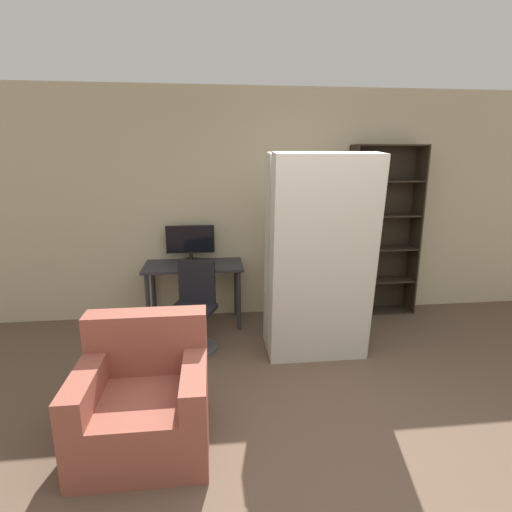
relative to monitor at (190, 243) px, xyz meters
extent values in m
plane|color=brown|center=(0.98, -2.67, -0.95)|extent=(16.00, 16.00, 0.00)
cube|color=#C6B793|center=(0.98, 0.18, 0.40)|extent=(8.00, 0.06, 2.70)
cube|color=#2D2D33|center=(0.03, -0.14, -0.24)|extent=(1.12, 0.57, 0.03)
cylinder|color=#2D2D33|center=(-0.47, -0.36, -0.61)|extent=(0.05, 0.05, 0.70)
cylinder|color=#2D2D33|center=(0.53, -0.36, -0.61)|extent=(0.05, 0.05, 0.70)
cylinder|color=#2D2D33|center=(-0.47, 0.09, -0.61)|extent=(0.05, 0.05, 0.70)
cylinder|color=#2D2D33|center=(0.53, 0.09, -0.61)|extent=(0.05, 0.05, 0.70)
cylinder|color=black|center=(0.00, 0.00, -0.22)|extent=(0.25, 0.25, 0.02)
cylinder|color=black|center=(0.00, 0.00, -0.16)|extent=(0.04, 0.04, 0.10)
cube|color=black|center=(0.00, 0.00, 0.04)|extent=(0.56, 0.02, 0.32)
cube|color=black|center=(0.00, 0.00, 0.04)|extent=(0.53, 0.03, 0.30)
cylinder|color=#4C4C51|center=(0.01, -0.79, -0.94)|extent=(0.52, 0.52, 0.03)
cylinder|color=#4C4C51|center=(0.01, -0.79, -0.74)|extent=(0.05, 0.05, 0.36)
cube|color=black|center=(0.01, -0.79, -0.54)|extent=(0.56, 0.56, 0.05)
cube|color=black|center=(0.08, -0.60, -0.29)|extent=(0.39, 0.17, 0.45)
cube|color=#2D2319|center=(1.91, -0.01, 0.08)|extent=(0.02, 0.30, 2.06)
cube|color=#2D2319|center=(2.75, -0.01, 0.08)|extent=(0.02, 0.30, 2.06)
cube|color=#2D2319|center=(2.33, 0.14, 0.08)|extent=(0.85, 0.02, 2.06)
cube|color=#2D2319|center=(2.33, -0.01, -0.95)|extent=(0.82, 0.27, 0.02)
cube|color=#2D2319|center=(2.33, -0.01, -0.54)|extent=(0.82, 0.27, 0.02)
cube|color=#2D2319|center=(2.33, -0.01, -0.13)|extent=(0.82, 0.27, 0.02)
cube|color=#2D2319|center=(2.33, -0.01, 0.28)|extent=(0.82, 0.27, 0.02)
cube|color=#2D2319|center=(2.33, -0.01, 0.69)|extent=(0.82, 0.27, 0.02)
cube|color=#2D2319|center=(2.33, -0.01, 1.10)|extent=(0.82, 0.27, 0.02)
cube|color=#232328|center=(1.95, -0.01, -0.81)|extent=(0.04, 0.16, 0.26)
cube|color=teal|center=(1.99, -0.02, -0.80)|extent=(0.02, 0.18, 0.28)
cube|color=#1E4C9E|center=(2.02, 0.03, -0.78)|extent=(0.04, 0.17, 0.31)
cube|color=gold|center=(2.06, -0.01, -0.82)|extent=(0.03, 0.21, 0.24)
cube|color=#232328|center=(2.11, -0.01, -0.78)|extent=(0.03, 0.18, 0.32)
cube|color=#287A38|center=(2.14, -0.01, -0.80)|extent=(0.03, 0.20, 0.28)
cube|color=#232328|center=(1.94, 0.02, -0.39)|extent=(0.02, 0.22, 0.28)
cube|color=gold|center=(1.97, -0.02, -0.37)|extent=(0.03, 0.20, 0.32)
cube|color=red|center=(2.01, 0.01, -0.39)|extent=(0.02, 0.19, 0.28)
cube|color=silver|center=(2.05, 0.01, -0.40)|extent=(0.03, 0.21, 0.25)
cube|color=brown|center=(2.09, 0.03, -0.39)|extent=(0.03, 0.15, 0.27)
cube|color=orange|center=(1.95, -0.03, 0.04)|extent=(0.03, 0.19, 0.31)
cube|color=#7A2D84|center=(1.99, -0.02, 0.01)|extent=(0.04, 0.22, 0.27)
cube|color=orange|center=(2.02, -0.01, 0.06)|extent=(0.02, 0.17, 0.35)
cube|color=silver|center=(2.06, -0.01, 0.05)|extent=(0.03, 0.19, 0.35)
cube|color=red|center=(1.95, 0.03, 0.44)|extent=(0.03, 0.16, 0.31)
cube|color=#287A38|center=(1.98, 0.01, 0.45)|extent=(0.03, 0.20, 0.32)
cube|color=orange|center=(2.02, 0.00, 0.43)|extent=(0.02, 0.16, 0.28)
cube|color=red|center=(2.05, 0.03, 0.42)|extent=(0.02, 0.16, 0.26)
cube|color=#287A38|center=(2.08, 0.01, 0.44)|extent=(0.02, 0.21, 0.31)
cube|color=gold|center=(2.11, 0.00, 0.41)|extent=(0.03, 0.21, 0.24)
cube|color=silver|center=(1.94, 0.00, 0.85)|extent=(0.02, 0.18, 0.30)
cube|color=teal|center=(1.97, -0.02, 0.82)|extent=(0.04, 0.22, 0.24)
cube|color=#7A2D84|center=(2.02, -0.04, 0.86)|extent=(0.04, 0.20, 0.32)
cube|color=#232328|center=(2.07, -0.01, 0.85)|extent=(0.04, 0.21, 0.31)
cube|color=teal|center=(2.12, -0.03, 0.83)|extent=(0.03, 0.19, 0.25)
cube|color=#1E4C9E|center=(2.15, 0.01, 0.83)|extent=(0.02, 0.21, 0.26)
cube|color=silver|center=(2.18, -0.02, 0.84)|extent=(0.03, 0.22, 0.28)
cube|color=beige|center=(1.25, -1.16, 0.03)|extent=(0.95, 0.43, 1.97)
cube|color=beige|center=(1.72, -1.16, 0.03)|extent=(0.01, 0.43, 1.93)
cube|color=beige|center=(1.25, -0.84, 0.03)|extent=(0.95, 0.43, 1.97)
cube|color=beige|center=(1.72, -0.84, 0.03)|extent=(0.01, 0.43, 1.93)
cube|color=#934C3D|center=(-0.24, -2.18, -0.75)|extent=(0.85, 0.80, 0.40)
cube|color=#934C3D|center=(-0.24, -1.88, -0.33)|extent=(0.85, 0.20, 0.45)
cube|color=#934C3D|center=(-0.58, -2.18, -0.45)|extent=(0.16, 0.80, 0.20)
cube|color=#934C3D|center=(0.11, -2.18, -0.45)|extent=(0.16, 0.80, 0.20)
camera|label=1|loc=(0.24, -4.59, 0.96)|focal=28.00mm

